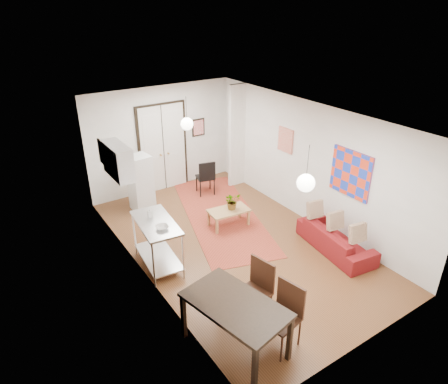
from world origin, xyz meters
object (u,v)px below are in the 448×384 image
coffee_table (229,212)px  kitchen_counter (157,237)px  dining_chair_far (276,310)px  dining_table (235,308)px  dining_chair_near (249,285)px  fridge (141,183)px  black_side_chair (203,173)px  sofa (336,239)px

coffee_table → kitchen_counter: kitchen_counter is taller
coffee_table → dining_chair_far: dining_chair_far is taller
dining_table → dining_chair_near: bearing=37.6°
fridge → coffee_table: bearing=-59.3°
coffee_table → dining_chair_near: bearing=-117.8°
coffee_table → fridge: bearing=125.3°
dining_chair_near → black_side_chair: size_ratio=1.09×
black_side_chair → kitchen_counter: bearing=58.4°
coffee_table → black_side_chair: (0.44, 1.91, 0.22)m
kitchen_counter → black_side_chair: bearing=50.0°
black_side_chair → coffee_table: bearing=91.3°
dining_table → black_side_chair: (2.45, 5.04, -0.20)m
black_side_chair → dining_chair_near: bearing=82.3°
sofa → dining_chair_near: dining_chair_near is taller
fridge → dining_chair_near: bearing=-95.0°
dining_table → dining_chair_far: 0.66m
dining_chair_far → dining_chair_near: bearing=167.8°
coffee_table → black_side_chair: black_side_chair is taller
coffee_table → dining_chair_far: (-1.41, -3.37, 0.27)m
fridge → dining_table: (-0.63, -5.07, 0.05)m
kitchen_counter → black_side_chair: (2.52, 2.43, -0.10)m
kitchen_counter → dining_chair_near: 2.25m
dining_table → dining_chair_far: (0.60, -0.24, -0.15)m
dining_chair_near → black_side_chair: (1.85, 4.58, -0.05)m
dining_chair_near → black_side_chair: 4.94m
dining_chair_far → black_side_chair: bearing=148.5°
fridge → black_side_chair: fridge is taller
sofa → dining_chair_far: 3.04m
sofa → black_side_chair: bearing=20.7°
kitchen_counter → sofa: bearing=-19.1°
sofa → dining_chair_far: bearing=122.3°
dining_table → sofa: bearing=16.7°
dining_chair_far → dining_table: bearing=-123.8°
sofa → coffee_table: 2.52m
dining_table → black_side_chair: black_side_chair is taller
sofa → kitchen_counter: bearing=72.9°
dining_chair_near → coffee_table: bearing=140.0°
kitchen_counter → fridge: 2.57m
kitchen_counter → dining_chair_near: (0.67, -2.14, -0.05)m
sofa → coffee_table: sofa is taller
dining_table → dining_chair_far: size_ratio=1.61×
coffee_table → dining_table: 3.74m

